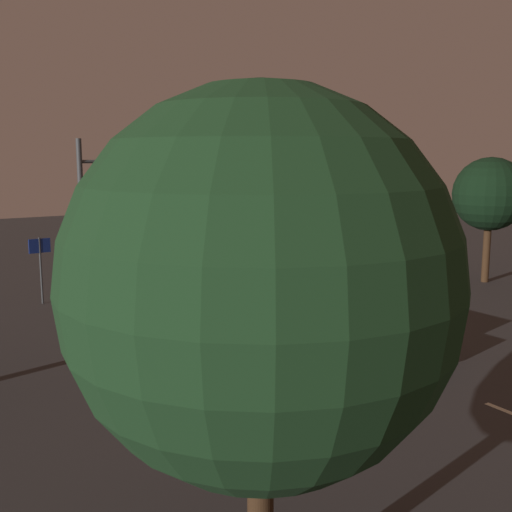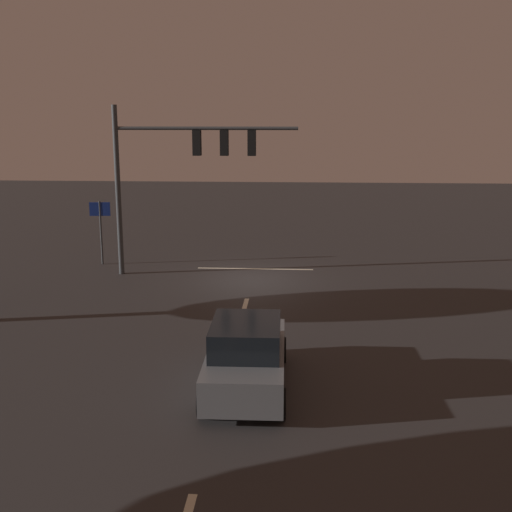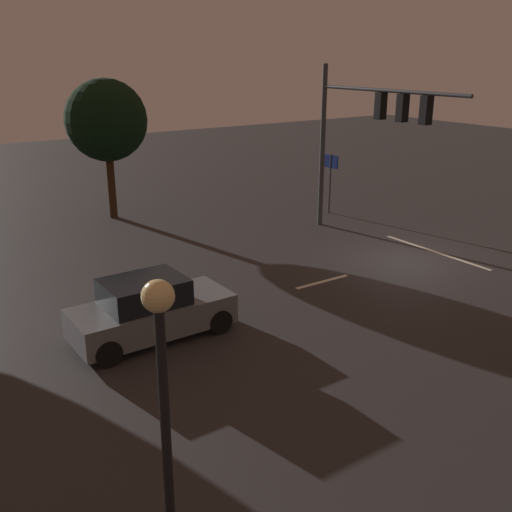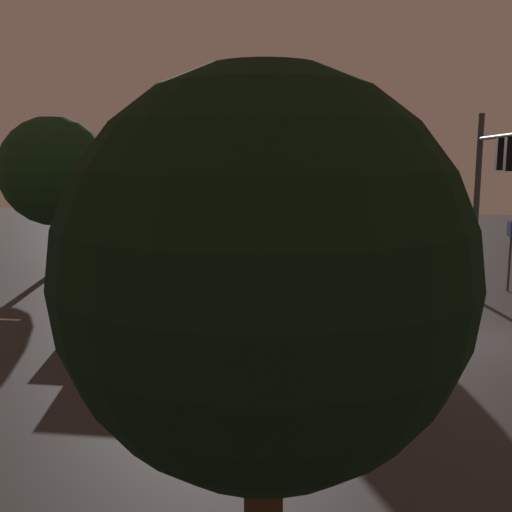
# 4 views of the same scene
# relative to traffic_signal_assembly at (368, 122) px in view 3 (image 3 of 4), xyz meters

# --- Properties ---
(ground_plane) EXTENTS (80.00, 80.00, 0.00)m
(ground_plane) POSITION_rel_traffic_signal_assembly_xyz_m (-2.90, 0.51, -4.77)
(ground_plane) COLOR #2D2B2B
(traffic_signal_assembly) EXTENTS (7.41, 0.47, 6.90)m
(traffic_signal_assembly) POSITION_rel_traffic_signal_assembly_xyz_m (0.00, 0.00, 0.00)
(traffic_signal_assembly) COLOR #383A3D
(traffic_signal_assembly) RESTS_ON ground_plane
(lane_dash_far) EXTENTS (0.16, 2.20, 0.01)m
(lane_dash_far) POSITION_rel_traffic_signal_assembly_xyz_m (-2.90, 4.51, -4.77)
(lane_dash_far) COLOR beige
(lane_dash_far) RESTS_ON ground_plane
(lane_dash_mid) EXTENTS (0.16, 2.20, 0.01)m
(lane_dash_mid) POSITION_rel_traffic_signal_assembly_xyz_m (-2.90, 10.51, -4.77)
(lane_dash_mid) COLOR beige
(lane_dash_mid) RESTS_ON ground_plane
(stop_bar) EXTENTS (5.00, 0.16, 0.01)m
(stop_bar) POSITION_rel_traffic_signal_assembly_xyz_m (-2.90, -1.18, -4.77)
(stop_bar) COLOR beige
(stop_bar) RESTS_ON ground_plane
(car_approaching) EXTENTS (1.96, 4.39, 1.70)m
(car_approaching) POSITION_rel_traffic_signal_assembly_xyz_m (-3.48, 10.99, -3.97)
(car_approaching) COLOR slate
(car_approaching) RESTS_ON ground_plane
(street_lamp_left_kerb) EXTENTS (0.44, 0.44, 4.57)m
(street_lamp_left_kerb) POSITION_rel_traffic_signal_assembly_xyz_m (-10.59, 13.88, -1.53)
(street_lamp_left_kerb) COLOR black
(street_lamp_left_kerb) RESTS_ON ground_plane
(route_sign) EXTENTS (0.90, 0.14, 2.83)m
(route_sign) POSITION_rel_traffic_signal_assembly_xyz_m (3.97, -1.67, -2.73)
(route_sign) COLOR #383A3D
(route_sign) RESTS_ON ground_plane
(tree_right_near) EXTENTS (3.65, 3.65, 6.30)m
(tree_right_near) POSITION_rel_traffic_signal_assembly_xyz_m (8.97, 7.25, -0.32)
(tree_right_near) COLOR #382314
(tree_right_near) RESTS_ON ground_plane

